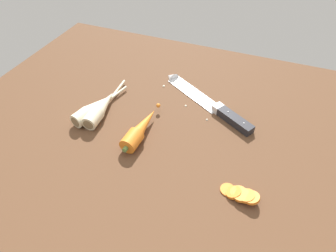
# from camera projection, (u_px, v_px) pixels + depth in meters

# --- Properties ---
(ground_plane) EXTENTS (1.20, 0.90, 0.04)m
(ground_plane) POSITION_uv_depth(u_px,v_px,m) (171.00, 130.00, 0.78)
(ground_plane) COLOR brown
(chefs_knife) EXTENTS (0.32, 0.21, 0.04)m
(chefs_knife) POSITION_uv_depth(u_px,v_px,m) (204.00, 99.00, 0.83)
(chefs_knife) COLOR silver
(chefs_knife) RESTS_ON ground_plane
(whole_carrot) EXTENTS (0.05, 0.19, 0.04)m
(whole_carrot) POSITION_uv_depth(u_px,v_px,m) (140.00, 129.00, 0.72)
(whole_carrot) COLOR orange
(whole_carrot) RESTS_ON ground_plane
(parsnip_front) EXTENTS (0.05, 0.22, 0.04)m
(parsnip_front) POSITION_uv_depth(u_px,v_px,m) (101.00, 108.00, 0.78)
(parsnip_front) COLOR beige
(parsnip_front) RESTS_ON ground_plane
(parsnip_mid_left) EXTENTS (0.07, 0.20, 0.04)m
(parsnip_mid_left) POSITION_uv_depth(u_px,v_px,m) (93.00, 109.00, 0.78)
(parsnip_mid_left) COLOR beige
(parsnip_mid_left) RESTS_ON ground_plane
(carrot_slice_stack) EXTENTS (0.08, 0.04, 0.03)m
(carrot_slice_stack) POSITION_uv_depth(u_px,v_px,m) (240.00, 194.00, 0.60)
(carrot_slice_stack) COLOR orange
(carrot_slice_stack) RESTS_ON ground_plane
(mince_crumbs) EXTENTS (0.18, 0.11, 0.01)m
(mince_crumbs) POSITION_uv_depth(u_px,v_px,m) (196.00, 99.00, 0.84)
(mince_crumbs) COLOR silver
(mince_crumbs) RESTS_ON ground_plane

